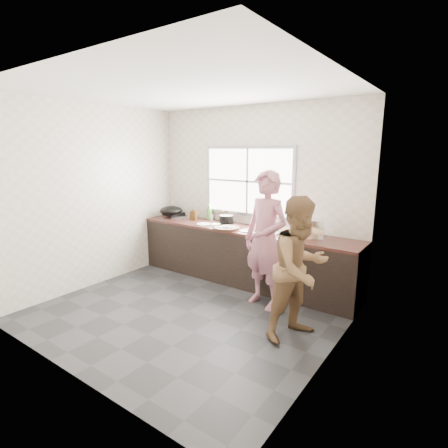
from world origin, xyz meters
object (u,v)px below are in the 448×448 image
Objects in this scene: woman at (265,245)px; pot_lid_left at (178,217)px; wok at (171,210)px; pot_lid_right at (189,217)px; dish_rack at (310,229)px; bowl_held at (256,229)px; plate_food at (204,224)px; bowl_mince at (227,228)px; person_side at (300,269)px; bottle_brown_tall at (194,214)px; glass_jar at (211,217)px; black_pot at (227,220)px; bottle_brown_short at (223,217)px; burner at (174,213)px; bowl_crabs at (287,232)px; bottle_green at (209,212)px; cutting_board at (226,228)px.

woman reaches higher than pot_lid_left.
wok reaches higher than pot_lid_right.
woman is at bearing -13.34° from wok.
bowl_held is at bearing 161.55° from dish_rack.
bowl_mince is at bearing -6.66° from plate_food.
pot_lid_left is at bearing 89.94° from person_side.
woman reaches higher than bottle_brown_tall.
glass_jar is (-1.48, 0.78, 0.07)m from woman.
wok is at bearing -175.78° from black_pot.
bottle_brown_short is 0.46× the size of dish_rack.
glass_jar is at bearing 155.24° from dish_rack.
bowl_crabs is at bearing -4.09° from burner.
woman is 9.63× the size of bowl_held.
woman is 0.61m from bowl_crabs.
wok reaches higher than bowl_crabs.
person_side is at bearing -22.39° from burner.
pot_lid_right is at bearing 150.92° from plate_food.
wok is 0.19m from pot_lid_left.
cutting_board is at bearing -33.49° from bottle_green.
bottle_green is at bearing 146.51° from cutting_board.
wok is (-0.67, -0.27, 0.09)m from glass_jar.
bowl_crabs is 1.37m from plate_food.
pot_lid_left is at bearing 166.62° from cutting_board.
person_side is at bearing -24.81° from pot_lid_right.
wok is (-2.85, 0.99, 0.21)m from person_side.
bottle_green is at bearing 166.82° from bowl_held.
bottle_green is at bearing 166.11° from woman.
bottle_green is (-0.66, 0.44, 0.11)m from cutting_board.
woman is at bearing -19.62° from bottle_brown_tall.
bottle_green is (-0.49, 0.19, 0.05)m from black_pot.
wok is (-1.30, 0.17, 0.12)m from cutting_board.
dish_rack reaches higher than cutting_board.
glass_jar is (0.04, 0.00, -0.08)m from bottle_green.
bottle_brown_short is at bearing 130.15° from cutting_board.
pot_lid_right is (-1.50, 0.21, -0.02)m from bowl_held.
cutting_board is 0.99× the size of wok.
wok is at bearing 172.58° from cutting_board.
bottle_brown_tall is at bearing 160.62° from dish_rack.
bottle_green reaches higher than cutting_board.
bottle_brown_tall is 0.94× the size of pot_lid_right.
bowl_mince is at bearing -154.51° from bowl_held.
woman is 1.39m from plate_food.
cutting_board reaches higher than pot_lid_left.
black_pot is 1.06× the size of bottle_brown_tall.
woman is 0.84m from person_side.
person_side is 1.74m from bowl_mince.
black_pot is at bearing -8.99° from pot_lid_right.
bowl_held is 1.11m from bottle_green.
bottle_green is 1.20× the size of pot_lid_right.
pot_lid_right is at bearing 172.07° from bowl_held.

